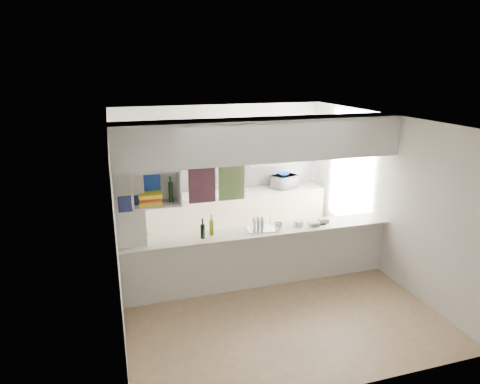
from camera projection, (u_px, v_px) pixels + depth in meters
name	position (u px, v px, depth m)	size (l,w,h in m)	color
floor	(260.00, 284.00, 6.74)	(4.80, 4.80, 0.00)	#8E6F52
ceiling	(263.00, 119.00, 6.00)	(4.80, 4.80, 0.00)	white
wall_back	(221.00, 170.00, 8.57)	(4.20, 4.20, 0.00)	silver
wall_left	(115.00, 221.00, 5.78)	(4.80, 4.80, 0.00)	silver
wall_right	(383.00, 194.00, 6.96)	(4.80, 4.80, 0.00)	silver
servery_partition	(251.00, 184.00, 6.22)	(4.20, 0.50, 2.60)	silver
cubby_shelf	(154.00, 190.00, 5.76)	(0.65, 0.35, 0.50)	white
kitchen_run	(233.00, 196.00, 8.51)	(3.60, 0.63, 2.24)	beige
microwave	(285.00, 181.00, 8.69)	(0.48, 0.32, 0.27)	white
bowl	(283.00, 174.00, 8.62)	(0.24, 0.24, 0.06)	#0E319B
dish_rack	(261.00, 224.00, 6.48)	(0.44, 0.35, 0.22)	silver
cup	(279.00, 225.00, 6.50)	(0.12, 0.12, 0.10)	white
wine_bottles	(207.00, 229.00, 6.20)	(0.22, 0.15, 0.32)	black
plastic_tubs	(310.00, 223.00, 6.69)	(0.58, 0.23, 0.08)	silver
utensil_jar	(230.00, 188.00, 8.46)	(0.11, 0.11, 0.15)	black
knife_block	(206.00, 187.00, 8.34)	(0.11, 0.09, 0.22)	#50361B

